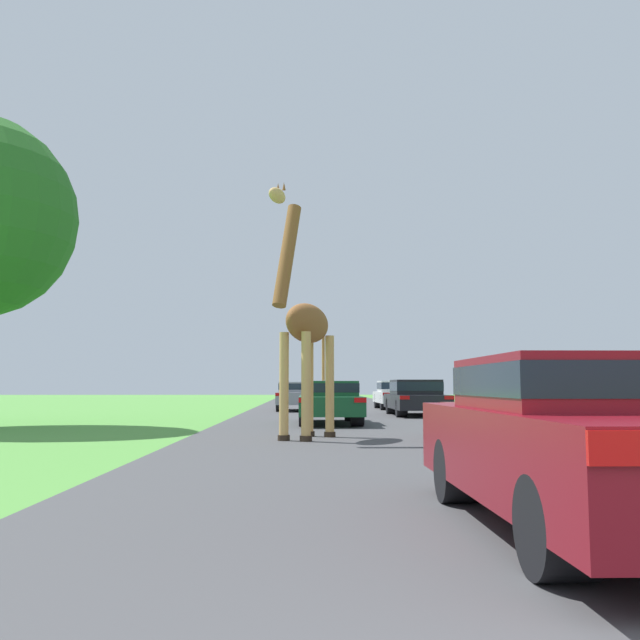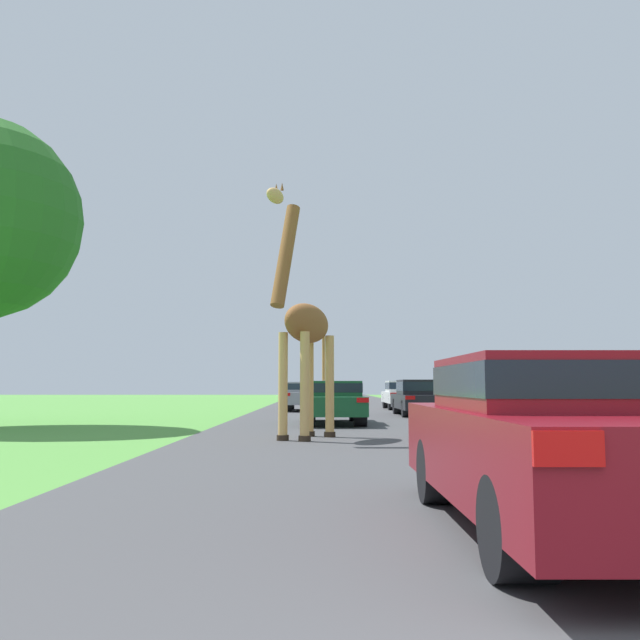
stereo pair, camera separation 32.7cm
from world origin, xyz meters
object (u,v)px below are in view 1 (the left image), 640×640
(sign_post, at_px, (543,379))
(car_far_ahead, at_px, (416,396))
(car_lead_maroon, at_px, (586,437))
(car_verge_right, at_px, (397,394))
(car_queue_right, at_px, (329,400))
(car_queue_left, at_px, (298,395))
(car_rear_follower, at_px, (508,408))
(giraffe_near_road, at_px, (305,329))

(sign_post, bearing_deg, car_far_ahead, 108.22)
(car_lead_maroon, xyz_separation_m, car_verge_right, (2.18, 27.16, 0.01))
(car_queue_right, relative_size, car_verge_right, 1.03)
(car_queue_right, distance_m, car_far_ahead, 6.34)
(car_queue_right, relative_size, car_queue_left, 1.08)
(car_queue_right, bearing_deg, car_rear_follower, -64.82)
(car_lead_maroon, bearing_deg, car_queue_right, 95.68)
(car_queue_left, xyz_separation_m, car_rear_follower, (4.30, -17.27, -0.01))
(car_queue_right, distance_m, car_rear_follower, 7.64)
(car_lead_maroon, bearing_deg, sign_post, 71.82)
(car_lead_maroon, relative_size, car_queue_left, 1.03)
(car_far_ahead, xyz_separation_m, car_verge_right, (0.23, 6.97, 0.02))
(car_lead_maroon, xyz_separation_m, car_rear_follower, (1.77, 7.95, -0.03))
(car_queue_left, distance_m, sign_post, 13.94)
(car_far_ahead, height_order, sign_post, sign_post)
(car_queue_right, xyz_separation_m, car_far_ahead, (3.44, 5.33, 0.03))
(giraffe_near_road, height_order, car_queue_right, giraffe_near_road)
(car_queue_left, relative_size, sign_post, 2.28)
(car_far_ahead, relative_size, sign_post, 2.55)
(giraffe_near_road, distance_m, car_far_ahead, 12.03)
(car_lead_maroon, bearing_deg, car_verge_right, 85.40)
(car_lead_maroon, distance_m, car_queue_left, 25.35)
(car_rear_follower, bearing_deg, giraffe_near_road, 164.92)
(sign_post, bearing_deg, car_queue_right, 162.88)
(car_queue_left, distance_m, car_far_ahead, 6.74)
(car_queue_left, bearing_deg, car_far_ahead, -48.31)
(giraffe_near_road, height_order, car_lead_maroon, giraffe_near_road)
(car_queue_left, bearing_deg, car_verge_right, 22.37)
(car_verge_right, bearing_deg, car_queue_right, -106.59)
(car_far_ahead, distance_m, car_verge_right, 6.97)
(car_lead_maroon, bearing_deg, car_far_ahead, 84.46)
(giraffe_near_road, xyz_separation_m, car_verge_right, (4.40, 18.14, -1.60))
(car_queue_left, height_order, car_verge_right, car_verge_right)
(car_lead_maroon, distance_m, car_far_ahead, 20.28)
(giraffe_near_road, xyz_separation_m, sign_post, (6.51, 4.06, -1.04))
(car_queue_right, relative_size, car_rear_follower, 0.98)
(car_queue_left, distance_m, car_rear_follower, 17.80)
(giraffe_near_road, height_order, car_queue_left, giraffe_near_road)
(sign_post, bearing_deg, car_verge_right, 98.54)
(car_lead_maroon, height_order, car_rear_follower, car_lead_maroon)
(car_queue_right, relative_size, sign_post, 2.47)
(car_rear_follower, relative_size, sign_post, 2.51)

